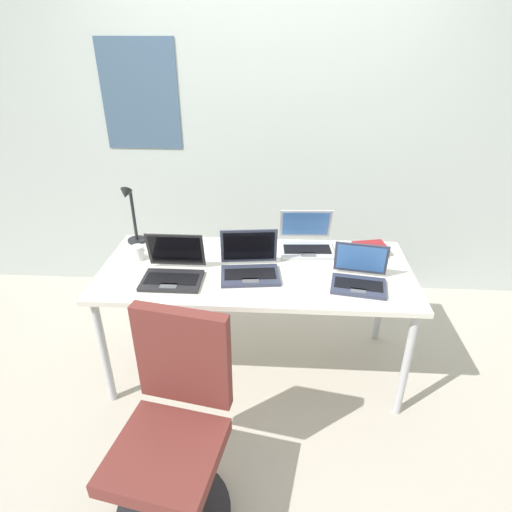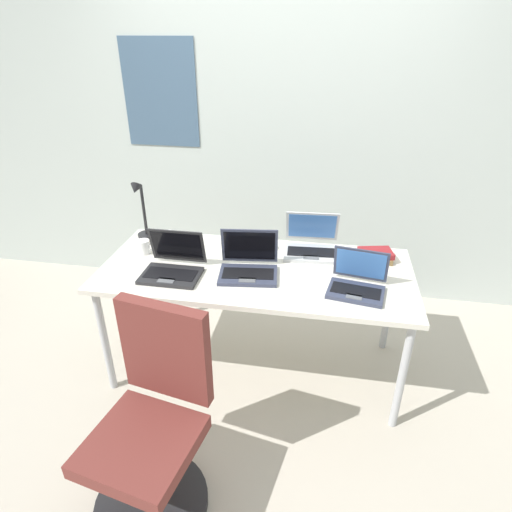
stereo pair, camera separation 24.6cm
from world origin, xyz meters
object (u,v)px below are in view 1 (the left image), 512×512
Objects in this scene: computer_mouse at (225,244)px; desk_lamp at (132,215)px; coffee_mug at (138,253)px; laptop_far_corner at (307,242)px; pill_bottle at (162,241)px; laptop_front_left at (173,271)px; book_stack at (371,249)px; laptop_near_mouse at (359,277)px; office_chair at (174,442)px; headphones at (253,246)px; cell_phone at (175,251)px; laptop_mid_desk at (250,266)px.

desk_lamp is at bearing -161.72° from computer_mouse.
coffee_mug reaches higher than computer_mouse.
pill_bottle is at bearing -178.71° from laptop_far_corner.
desk_lamp is at bearing 129.76° from laptop_front_left.
coffee_mug is at bearing -173.68° from book_stack.
desk_lamp is 4.17× the size of computer_mouse.
office_chair reaches higher than laptop_near_mouse.
book_stack is 1.42m from coffee_mug.
computer_mouse is at bearing 85.91° from office_chair.
laptop_far_corner is at bearing 63.46° from office_chair.
book_stack is at bearing -2.12° from desk_lamp.
desk_lamp is 1.15× the size of laptop_far_corner.
laptop_far_corner is 0.92m from pill_bottle.
coffee_mug is (-0.68, -0.19, 0.03)m from headphones.
laptop_front_left reaches higher than headphones.
book_stack is (1.15, 0.36, -0.01)m from laptop_front_left.
laptop_far_corner is 0.52m from computer_mouse.
computer_mouse is 0.85× the size of coffee_mug.
desk_lamp reaches higher than pill_bottle.
computer_mouse reaches higher than cell_phone.
headphones is (0.18, -0.02, -0.00)m from computer_mouse.
laptop_far_corner reaches higher than book_stack.
headphones is at bearing 0.96° from pill_bottle.
coffee_mug is at bearing 169.27° from laptop_mid_desk.
laptop_far_corner reaches higher than pill_bottle.
pill_bottle is (-0.10, 0.07, 0.04)m from cell_phone.
laptop_near_mouse is at bearing -0.13° from laptop_front_left.
office_chair is (-0.26, -1.19, -0.36)m from headphones.
book_stack is at bearing -2.79° from headphones.
laptop_far_corner is (1.10, -0.01, -0.15)m from desk_lamp.
cell_phone is at bearing -177.88° from book_stack.
laptop_mid_desk is at bearing -89.58° from headphones.
computer_mouse is (-0.18, 0.34, -0.03)m from laptop_mid_desk.
desk_lamp is 1.13× the size of laptop_mid_desk.
cell_phone is (-0.07, 0.32, -0.04)m from laptop_front_left.
desk_lamp is at bearing 178.52° from headphones.
cell_phone is at bearing -170.60° from headphones.
laptop_front_left is 0.43m from laptop_mid_desk.
laptop_far_corner reaches higher than office_chair.
laptop_far_corner is 0.49m from laptop_near_mouse.
desk_lamp reaches higher than headphones.
headphones is at bearing 13.45° from computer_mouse.
book_stack is 0.22× the size of office_chair.
headphones reaches higher than computer_mouse.
pill_bottle is at bearing 105.01° from office_chair.
cell_phone is (-0.31, -0.10, -0.01)m from computer_mouse.
laptop_mid_desk is 0.32m from headphones.
laptop_near_mouse is 1.25m from pill_bottle.
laptop_front_left is 3.39× the size of computer_mouse.
laptop_near_mouse is 4.11× the size of pill_bottle.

